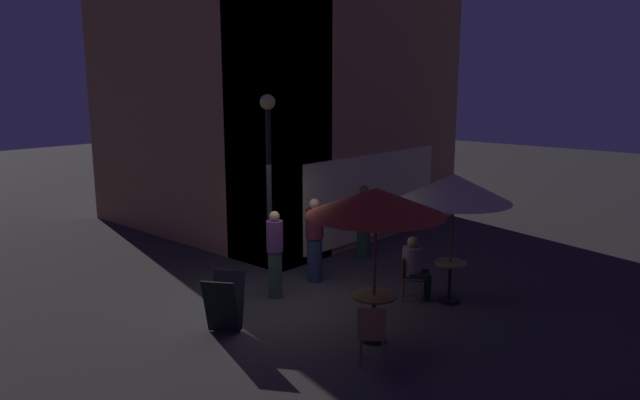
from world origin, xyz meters
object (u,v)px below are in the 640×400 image
(patron_seated_0, at_px, (415,264))
(patron_standing_2, at_px, (315,240))
(menu_sandwich_board, at_px, (224,303))
(patron_standing_1, at_px, (275,254))
(cafe_table_0, at_px, (450,276))
(patio_umbrella_0, at_px, (454,188))
(cafe_table_1, at_px, (374,308))
(cafe_chair_0, at_px, (408,273))
(street_lamp_near_corner, at_px, (269,159))
(cafe_chair_1, at_px, (372,330))
(patron_standing_3, at_px, (364,222))
(patio_umbrella_1, at_px, (376,202))

(patron_seated_0, xyz_separation_m, patron_standing_2, (-0.47, 2.13, 0.17))
(menu_sandwich_board, bearing_deg, patron_standing_1, -13.86)
(cafe_table_0, relative_size, patio_umbrella_0, 0.32)
(cafe_table_1, bearing_deg, patron_standing_2, 60.16)
(cafe_chair_0, xyz_separation_m, patron_seated_0, (0.07, -0.11, 0.18))
(street_lamp_near_corner, bearing_deg, patio_umbrella_0, -62.01)
(patron_seated_0, relative_size, patron_standing_2, 0.71)
(cafe_table_1, relative_size, cafe_chair_1, 0.84)
(cafe_chair_0, height_order, patron_standing_1, patron_standing_1)
(patron_standing_1, bearing_deg, cafe_table_0, 178.39)
(cafe_chair_0, relative_size, cafe_chair_1, 0.93)
(street_lamp_near_corner, bearing_deg, patron_standing_3, -3.53)
(cafe_table_0, height_order, patron_seated_0, patron_seated_0)
(patio_umbrella_1, height_order, patron_standing_2, patio_umbrella_1)
(patio_umbrella_1, distance_m, cafe_chair_1, 1.92)
(patio_umbrella_1, height_order, patron_standing_1, patio_umbrella_1)
(cafe_table_0, relative_size, patron_standing_1, 0.46)
(cafe_table_0, relative_size, patron_standing_2, 0.45)
(menu_sandwich_board, xyz_separation_m, patron_standing_2, (2.85, 0.58, 0.39))
(street_lamp_near_corner, xyz_separation_m, patio_umbrella_1, (-0.67, -3.08, -0.34))
(patron_standing_2, bearing_deg, patron_seated_0, 159.69)
(cafe_table_0, bearing_deg, patron_seated_0, 121.37)
(patio_umbrella_0, distance_m, patron_seated_0, 1.61)
(cafe_chair_0, xyz_separation_m, patron_standing_2, (-0.40, 2.02, 0.35))
(street_lamp_near_corner, xyz_separation_m, patron_standing_3, (2.84, -0.18, -1.74))
(patio_umbrella_0, distance_m, cafe_chair_0, 1.83)
(patron_seated_0, xyz_separation_m, patron_standing_3, (1.52, 2.38, 0.16))
(cafe_chair_1, bearing_deg, patio_umbrella_1, -0.00)
(cafe_table_1, height_order, patron_standing_1, patron_standing_1)
(cafe_table_0, relative_size, cafe_chair_0, 0.91)
(menu_sandwich_board, bearing_deg, patio_umbrella_1, -88.31)
(menu_sandwich_board, relative_size, patron_standing_3, 0.55)
(patio_umbrella_0, bearing_deg, cafe_chair_0, 121.37)
(cafe_table_1, height_order, cafe_chair_0, cafe_chair_0)
(patio_umbrella_0, distance_m, patio_umbrella_1, 2.33)
(menu_sandwich_board, relative_size, cafe_chair_1, 1.03)
(patio_umbrella_1, bearing_deg, patron_standing_2, 60.16)
(cafe_table_0, xyz_separation_m, patron_standing_3, (1.18, 2.94, 0.35))
(street_lamp_near_corner, relative_size, patron_standing_3, 2.22)
(menu_sandwich_board, bearing_deg, street_lamp_near_corner, -4.48)
(cafe_table_0, relative_size, patron_standing_3, 0.45)
(patron_standing_1, height_order, patron_standing_3, patron_standing_3)
(cafe_chair_1, bearing_deg, street_lamp_near_corner, 34.38)
(cafe_chair_1, xyz_separation_m, patron_standing_1, (1.03, 3.07, 0.31))
(patron_standing_1, bearing_deg, patron_standing_2, -126.08)
(menu_sandwich_board, xyz_separation_m, cafe_table_1, (1.34, -2.07, 0.07))
(cafe_chair_0, relative_size, patron_standing_3, 0.49)
(cafe_chair_1, bearing_deg, patron_standing_2, 20.07)
(cafe_chair_0, distance_m, cafe_chair_1, 2.84)
(menu_sandwich_board, bearing_deg, cafe_chair_0, -55.05)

